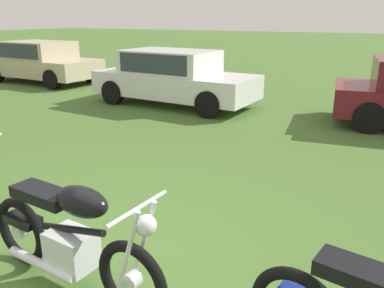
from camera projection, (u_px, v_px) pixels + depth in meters
name	position (u px, v px, depth m)	size (l,w,h in m)	color
ground_plane	(86.00, 280.00, 3.55)	(120.00, 120.00, 0.00)	#476B2D
motorcycle_black	(70.00, 238.00, 3.31)	(2.04, 0.64, 1.02)	black
car_beige	(41.00, 60.00, 14.03)	(4.32, 2.06, 1.43)	#BCAD8C
car_white	(173.00, 75.00, 10.41)	(4.41, 2.00, 1.43)	silver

